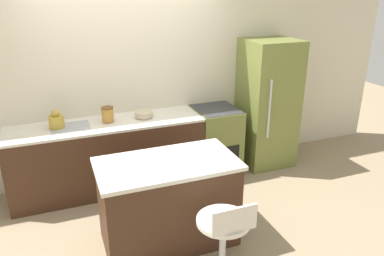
{
  "coord_description": "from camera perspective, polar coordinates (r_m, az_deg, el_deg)",
  "views": [
    {
      "loc": [
        -0.9,
        -4.01,
        2.49
      ],
      "look_at": [
        0.53,
        -0.3,
        0.94
      ],
      "focal_mm": 35.0,
      "sensor_mm": 36.0,
      "label": 1
    }
  ],
  "objects": [
    {
      "name": "ground_plane",
      "position": [
        4.81,
        -7.27,
        -10.05
      ],
      "size": [
        14.0,
        14.0,
        0.0
      ],
      "primitive_type": "plane",
      "color": "#998466"
    },
    {
      "name": "wall_back",
      "position": [
        4.93,
        -9.94,
        7.04
      ],
      "size": [
        8.0,
        0.06,
        2.6
      ],
      "color": "beige",
      "rests_on": "ground_plane"
    },
    {
      "name": "back_counter",
      "position": [
        4.84,
        -12.58,
        -4.2
      ],
      "size": [
        2.36,
        0.63,
        0.9
      ],
      "color": "#422819",
      "rests_on": "ground_plane"
    },
    {
      "name": "kitchen_island",
      "position": [
        3.8,
        -3.64,
        -11.21
      ],
      "size": [
        1.35,
        0.73,
        0.89
      ],
      "color": "#422819",
      "rests_on": "ground_plane"
    },
    {
      "name": "oven_range",
      "position": [
        5.21,
        3.61,
        -1.76
      ],
      "size": [
        0.57,
        0.64,
        0.9
      ],
      "color": "olive",
      "rests_on": "ground_plane"
    },
    {
      "name": "refrigerator",
      "position": [
        5.4,
        11.41,
        3.68
      ],
      "size": [
        0.7,
        0.7,
        1.78
      ],
      "color": "olive",
      "rests_on": "ground_plane"
    },
    {
      "name": "stool_chair",
      "position": [
        3.34,
        4.89,
        -16.54
      ],
      "size": [
        0.46,
        0.46,
        0.86
      ],
      "color": "#B7B7BC",
      "rests_on": "ground_plane"
    },
    {
      "name": "kettle",
      "position": [
        4.63,
        -19.99,
        1.1
      ],
      "size": [
        0.18,
        0.18,
        0.22
      ],
      "color": "#B29333",
      "rests_on": "back_counter"
    },
    {
      "name": "mixing_bowl",
      "position": [
        4.76,
        -7.37,
        2.11
      ],
      "size": [
        0.22,
        0.22,
        0.07
      ],
      "color": "#C1B28E",
      "rests_on": "back_counter"
    },
    {
      "name": "canister_jar",
      "position": [
        4.66,
        -12.74,
        2.06
      ],
      "size": [
        0.15,
        0.15,
        0.18
      ],
      "color": "#B77F33",
      "rests_on": "back_counter"
    }
  ]
}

